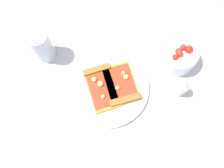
{
  "coord_description": "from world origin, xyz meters",
  "views": [
    {
      "loc": [
        -0.22,
        -0.09,
        0.73
      ],
      "look_at": [
        -0.01,
        -0.01,
        0.03
      ],
      "focal_mm": 36.61,
      "sensor_mm": 36.0,
      "label": 1
    }
  ],
  "objects_px": {
    "pizza_slice_near": "(101,85)",
    "paper_napkin": "(47,148)",
    "pizza_slice_far": "(121,86)",
    "soda_glass": "(42,46)",
    "plate": "(108,87)",
    "salad_bowl": "(178,55)",
    "pepper_shaker": "(182,88)"
  },
  "relations": [
    {
      "from": "salad_bowl",
      "to": "paper_napkin",
      "type": "xyz_separation_m",
      "value": [
        -0.42,
        0.29,
        -0.04
      ]
    },
    {
      "from": "soda_glass",
      "to": "salad_bowl",
      "type": "bearing_deg",
      "value": -72.57
    },
    {
      "from": "paper_napkin",
      "to": "plate",
      "type": "bearing_deg",
      "value": -24.04
    },
    {
      "from": "soda_glass",
      "to": "paper_napkin",
      "type": "relative_size",
      "value": 0.99
    },
    {
      "from": "pizza_slice_near",
      "to": "soda_glass",
      "type": "xyz_separation_m",
      "value": [
        0.04,
        0.22,
        0.04
      ]
    },
    {
      "from": "paper_napkin",
      "to": "pepper_shaker",
      "type": "xyz_separation_m",
      "value": [
        0.31,
        -0.33,
        0.04
      ]
    },
    {
      "from": "pizza_slice_far",
      "to": "soda_glass",
      "type": "xyz_separation_m",
      "value": [
        0.03,
        0.28,
        0.04
      ]
    },
    {
      "from": "soda_glass",
      "to": "pizza_slice_near",
      "type": "bearing_deg",
      "value": -101.45
    },
    {
      "from": "plate",
      "to": "soda_glass",
      "type": "xyz_separation_m",
      "value": [
        0.04,
        0.25,
        0.05
      ]
    },
    {
      "from": "pizza_slice_far",
      "to": "salad_bowl",
      "type": "relative_size",
      "value": 1.39
    },
    {
      "from": "salad_bowl",
      "to": "pepper_shaker",
      "type": "distance_m",
      "value": 0.11
    },
    {
      "from": "salad_bowl",
      "to": "soda_glass",
      "type": "height_order",
      "value": "soda_glass"
    },
    {
      "from": "plate",
      "to": "pepper_shaker",
      "type": "height_order",
      "value": "pepper_shaker"
    },
    {
      "from": "pizza_slice_far",
      "to": "plate",
      "type": "bearing_deg",
      "value": 111.09
    },
    {
      "from": "plate",
      "to": "salad_bowl",
      "type": "height_order",
      "value": "salad_bowl"
    },
    {
      "from": "pizza_slice_far",
      "to": "soda_glass",
      "type": "relative_size",
      "value": 1.35
    },
    {
      "from": "plate",
      "to": "pizza_slice_near",
      "type": "xyz_separation_m",
      "value": [
        -0.0,
        0.02,
        0.01
      ]
    },
    {
      "from": "soda_glass",
      "to": "pepper_shaker",
      "type": "relative_size",
      "value": 1.68
    },
    {
      "from": "pizza_slice_near",
      "to": "salad_bowl",
      "type": "bearing_deg",
      "value": -49.05
    },
    {
      "from": "soda_glass",
      "to": "paper_napkin",
      "type": "bearing_deg",
      "value": -154.52
    },
    {
      "from": "soda_glass",
      "to": "pepper_shaker",
      "type": "distance_m",
      "value": 0.47
    },
    {
      "from": "pizza_slice_far",
      "to": "paper_napkin",
      "type": "xyz_separation_m",
      "value": [
        -0.26,
        0.15,
        -0.02
      ]
    },
    {
      "from": "paper_napkin",
      "to": "salad_bowl",
      "type": "bearing_deg",
      "value": -34.72
    },
    {
      "from": "pizza_slice_far",
      "to": "pizza_slice_near",
      "type": "bearing_deg",
      "value": 106.44
    },
    {
      "from": "pizza_slice_far",
      "to": "pepper_shaker",
      "type": "xyz_separation_m",
      "value": [
        0.05,
        -0.18,
        0.02
      ]
    },
    {
      "from": "pizza_slice_far",
      "to": "salad_bowl",
      "type": "xyz_separation_m",
      "value": [
        0.16,
        -0.14,
        0.02
      ]
    },
    {
      "from": "salad_bowl",
      "to": "pizza_slice_near",
      "type": "bearing_deg",
      "value": 130.95
    },
    {
      "from": "soda_glass",
      "to": "paper_napkin",
      "type": "distance_m",
      "value": 0.32
    },
    {
      "from": "pizza_slice_near",
      "to": "plate",
      "type": "bearing_deg",
      "value": -81.28
    },
    {
      "from": "pizza_slice_near",
      "to": "salad_bowl",
      "type": "xyz_separation_m",
      "value": [
        0.18,
        -0.21,
        0.02
      ]
    },
    {
      "from": "pepper_shaker",
      "to": "pizza_slice_near",
      "type": "bearing_deg",
      "value": 106.33
    },
    {
      "from": "pizza_slice_near",
      "to": "paper_napkin",
      "type": "bearing_deg",
      "value": 160.62
    }
  ]
}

